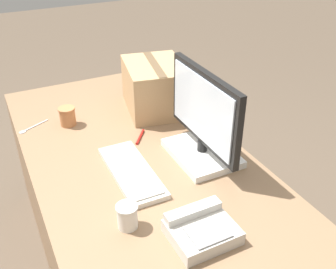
# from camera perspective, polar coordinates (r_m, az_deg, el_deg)

# --- Properties ---
(ground_plane) EXTENTS (12.00, 12.00, 0.00)m
(ground_plane) POSITION_cam_1_polar(r_m,az_deg,el_deg) (2.24, -3.73, -18.80)
(ground_plane) COLOR brown
(office_desk) EXTENTS (1.80, 0.90, 0.74)m
(office_desk) POSITION_cam_1_polar(r_m,az_deg,el_deg) (1.97, -4.10, -11.85)
(office_desk) COLOR #8C6B4C
(office_desk) RESTS_ON ground_plane
(monitor) EXTENTS (0.49, 0.24, 0.39)m
(monitor) POSITION_cam_1_polar(r_m,az_deg,el_deg) (1.64, 5.13, 1.57)
(monitor) COLOR white
(monitor) RESTS_ON office_desk
(keyboard) EXTENTS (0.42, 0.16, 0.03)m
(keyboard) POSITION_cam_1_polar(r_m,az_deg,el_deg) (1.61, -5.29, -5.37)
(keyboard) COLOR beige
(keyboard) RESTS_ON office_desk
(desk_phone) EXTENTS (0.18, 0.22, 0.08)m
(desk_phone) POSITION_cam_1_polar(r_m,az_deg,el_deg) (1.34, 4.86, -13.57)
(desk_phone) COLOR beige
(desk_phone) RESTS_ON office_desk
(paper_cup_left) EXTENTS (0.08, 0.08, 0.09)m
(paper_cup_left) POSITION_cam_1_polar(r_m,az_deg,el_deg) (1.99, -14.39, 2.58)
(paper_cup_left) COLOR #BC7547
(paper_cup_left) RESTS_ON office_desk
(paper_cup_right) EXTENTS (0.08, 0.08, 0.09)m
(paper_cup_right) POSITION_cam_1_polar(r_m,az_deg,el_deg) (1.36, -5.92, -11.72)
(paper_cup_right) COLOR white
(paper_cup_right) RESTS_ON office_desk
(spoon) EXTENTS (0.09, 0.16, 0.00)m
(spoon) POSITION_cam_1_polar(r_m,az_deg,el_deg) (2.03, -19.52, 0.80)
(spoon) COLOR silver
(spoon) RESTS_ON office_desk
(cardboard_box) EXTENTS (0.42, 0.35, 0.25)m
(cardboard_box) POSITION_cam_1_polar(r_m,az_deg,el_deg) (2.06, -1.91, 6.94)
(cardboard_box) COLOR tan
(cardboard_box) RESTS_ON office_desk
(pen_marker) EXTENTS (0.11, 0.08, 0.01)m
(pen_marker) POSITION_cam_1_polar(r_m,az_deg,el_deg) (1.85, -4.08, -0.34)
(pen_marker) COLOR red
(pen_marker) RESTS_ON office_desk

